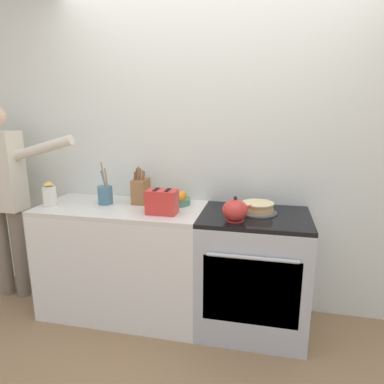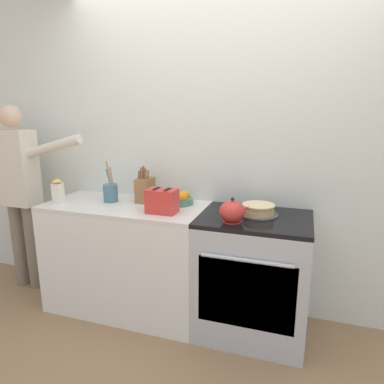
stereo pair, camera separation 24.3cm
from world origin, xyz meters
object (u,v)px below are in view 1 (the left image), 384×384
at_px(milk_carton, 50,194).
at_px(fruit_bowl, 176,199).
at_px(layer_cake, 258,208).
at_px(tea_kettle, 235,210).
at_px(toaster, 162,202).
at_px(utensil_crock, 105,194).
at_px(person_baker, 4,186).
at_px(stove_range, 253,272).
at_px(knife_block, 141,191).

bearing_deg(milk_carton, fruit_bowl, 15.24).
bearing_deg(layer_cake, milk_carton, -174.05).
relative_size(tea_kettle, toaster, 0.90).
height_order(utensil_crock, toaster, utensil_crock).
bearing_deg(milk_carton, utensil_crock, 21.68).
relative_size(utensil_crock, person_baker, 0.20).
height_order(stove_range, milk_carton, milk_carton).
bearing_deg(knife_block, milk_carton, -159.32).
xyz_separation_m(knife_block, toaster, (0.25, -0.24, -0.01)).
relative_size(knife_block, utensil_crock, 0.85).
bearing_deg(tea_kettle, person_baker, 174.58).
bearing_deg(knife_block, tea_kettle, -20.71).
relative_size(tea_kettle, person_baker, 0.13).
bearing_deg(knife_block, fruit_bowl, 2.07).
relative_size(milk_carton, person_baker, 0.12).
xyz_separation_m(tea_kettle, knife_block, (-0.78, 0.29, 0.03)).
bearing_deg(tea_kettle, fruit_bowl, 148.15).
bearing_deg(layer_cake, fruit_bowl, 171.77).
height_order(utensil_crock, milk_carton, utensil_crock).
bearing_deg(toaster, milk_carton, -179.75).
xyz_separation_m(utensil_crock, toaster, (0.51, -0.15, 0.01)).
xyz_separation_m(utensil_crock, fruit_bowl, (0.55, 0.10, -0.03)).
distance_m(fruit_bowl, toaster, 0.26).
xyz_separation_m(layer_cake, tea_kettle, (-0.14, -0.21, 0.04)).
relative_size(knife_block, person_baker, 0.17).
height_order(tea_kettle, fruit_bowl, tea_kettle).
distance_m(utensil_crock, fruit_bowl, 0.56).
xyz_separation_m(fruit_bowl, toaster, (-0.04, -0.25, 0.04)).
bearing_deg(tea_kettle, utensil_crock, 168.96).
xyz_separation_m(fruit_bowl, milk_carton, (-0.94, -0.26, 0.05)).
height_order(layer_cake, utensil_crock, utensil_crock).
bearing_deg(utensil_crock, tea_kettle, -11.04).
bearing_deg(stove_range, milk_carton, -175.95).
distance_m(toaster, milk_carton, 0.90).
bearing_deg(layer_cake, tea_kettle, -123.78).
height_order(stove_range, knife_block, knife_block).
distance_m(fruit_bowl, person_baker, 1.47).
bearing_deg(toaster, layer_cake, 13.41).
bearing_deg(milk_carton, toaster, 0.25).
height_order(fruit_bowl, milk_carton, milk_carton).
bearing_deg(person_baker, toaster, -8.60).
height_order(stove_range, toaster, toaster).
distance_m(knife_block, milk_carton, 0.69).
distance_m(tea_kettle, knife_block, 0.83).
distance_m(stove_range, tea_kettle, 0.56).
height_order(layer_cake, toaster, toaster).
height_order(knife_block, milk_carton, knife_block).
distance_m(tea_kettle, person_baker, 1.96).
relative_size(toaster, milk_carton, 1.17).
xyz_separation_m(knife_block, fruit_bowl, (0.29, 0.01, -0.06)).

